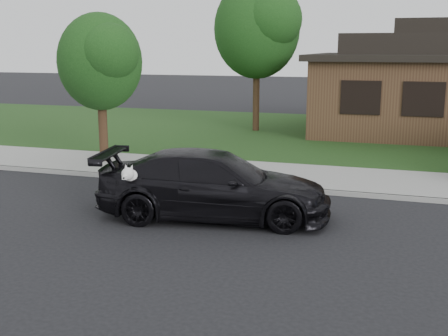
% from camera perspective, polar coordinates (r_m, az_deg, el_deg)
% --- Properties ---
extents(ground, '(120.00, 120.00, 0.00)m').
position_cam_1_polar(ground, '(11.15, 9.19, -7.17)').
color(ground, black).
rests_on(ground, ground).
extents(sidewalk, '(60.00, 3.00, 0.12)m').
position_cam_1_polar(sidewalk, '(15.91, 11.85, -1.17)').
color(sidewalk, gray).
rests_on(sidewalk, ground).
extents(curb, '(60.00, 0.12, 0.12)m').
position_cam_1_polar(curb, '(14.46, 11.24, -2.49)').
color(curb, gray).
rests_on(curb, ground).
extents(lawn, '(60.00, 13.00, 0.13)m').
position_cam_1_polar(lawn, '(23.74, 13.84, 3.12)').
color(lawn, '#193814').
rests_on(lawn, ground).
extents(sedan, '(5.30, 2.77, 1.47)m').
position_cam_1_polar(sedan, '(12.20, -1.07, -1.72)').
color(sedan, black).
rests_on(sedan, ground).
extents(tree_0, '(3.78, 3.60, 6.34)m').
position_cam_1_polar(tree_0, '(24.02, 3.69, 14.12)').
color(tree_0, '#332114').
rests_on(tree_0, ground).
extents(tree_2, '(2.73, 2.60, 4.59)m').
position_cam_1_polar(tree_2, '(17.87, -12.30, 10.65)').
color(tree_2, '#332114').
rests_on(tree_2, ground).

